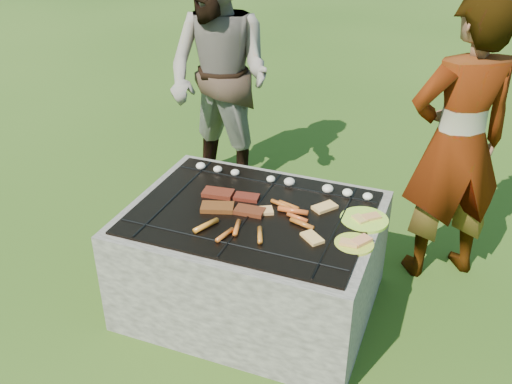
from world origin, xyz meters
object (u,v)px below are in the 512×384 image
Objects in this scene: plate_near at (355,243)px; cook at (458,145)px; plate_far at (364,219)px; bystander at (219,78)px; fire_pit at (253,262)px.

cook is at bearing 65.33° from plate_near.
cook reaches higher than plate_far.
plate_near is 1.85m from bystander.
cook is 1.73m from bystander.
bystander reaches higher than fire_pit.
plate_near is 0.15× the size of cook.
cook is (0.37, 0.81, 0.23)m from plate_near.
cook is at bearing -0.10° from bystander.
plate_near is 0.92m from cook.
plate_far is at bearing 13.51° from fire_pit.
cook is (0.94, 0.72, 0.56)m from fire_pit.
fire_pit is 5.28× the size of plate_near.
plate_near reaches higher than fire_pit.
bystander is at bearing 140.49° from plate_far.
bystander reaches higher than plate_near.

